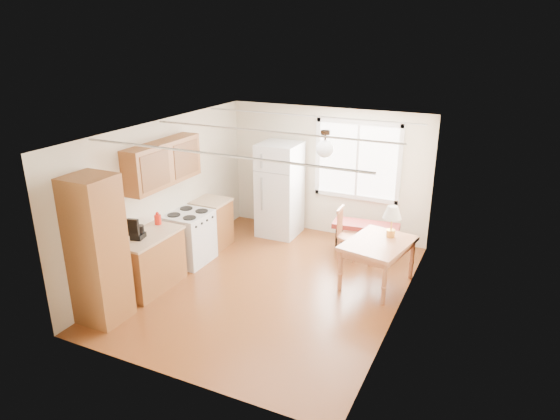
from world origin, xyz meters
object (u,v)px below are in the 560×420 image
Objects in this scene: dining_table at (378,248)px; chair at (344,230)px; bench at (366,227)px; refrigerator at (280,190)px.

dining_table is 1.06m from chair.
dining_table is (0.51, -1.13, 0.15)m from bench.
bench is 0.93× the size of dining_table.
refrigerator is at bearing 162.77° from dining_table.
dining_table is at bearing -29.11° from refrigerator.
refrigerator is 1.65m from chair.
bench is 0.51m from chair.
chair is at bearing -20.39° from refrigerator.
bench is 1.32× the size of chair.
dining_table is at bearing -44.18° from chair.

